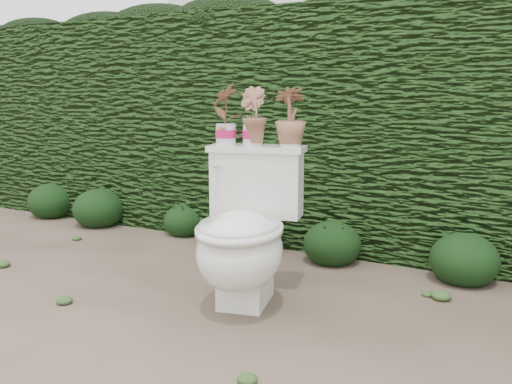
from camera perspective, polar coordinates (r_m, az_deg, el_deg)
The scene contains 13 objects.
ground at distance 2.73m, azimuth -4.74°, elevation -12.15°, with size 60.00×60.00×0.00m, color #74624F.
hedge at distance 3.97m, azimuth 7.72°, elevation 6.76°, with size 8.00×1.00×1.60m, color #254918.
house_wall at distance 8.21m, azimuth 23.35°, elevation 16.25°, with size 8.00×3.50×4.00m, color silver.
toilet at distance 2.67m, azimuth -1.23°, elevation -4.61°, with size 0.60×0.76×0.78m.
potted_plant_left at distance 2.86m, azimuth -3.21°, elevation 8.05°, with size 0.16×0.11×0.31m, color #3A7023.
potted_plant_center at distance 2.81m, azimuth -0.33°, elevation 7.85°, with size 0.16×0.13×0.29m, color #3A7023.
potted_plant_right at distance 2.77m, azimuth 3.67°, elevation 7.72°, with size 0.16×0.16×0.28m, color #3A7023.
liriope_clump_0 at distance 4.95m, azimuth -20.72°, elevation -0.61°, with size 0.40×0.40×0.32m, color black.
liriope_clump_1 at distance 4.50m, azimuth -16.22°, elevation -1.35°, with size 0.41×0.41×0.32m, color black.
liriope_clump_2 at distance 4.09m, azimuth -7.51°, elevation -2.66°, with size 0.32×0.32×0.26m, color black.
liriope_clump_3 at distance 3.66m, azimuth -0.38°, elevation -3.49°, with size 0.42×0.42×0.34m, color black.
liriope_clump_4 at distance 3.42m, azimuth 8.03°, elevation -4.98°, with size 0.36×0.36×0.29m, color black.
liriope_clump_5 at distance 3.26m, azimuth 21.10°, elevation -6.21°, with size 0.38×0.38×0.31m, color black.
Camera 1 is at (1.37, -2.12, 1.05)m, focal length 38.00 mm.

